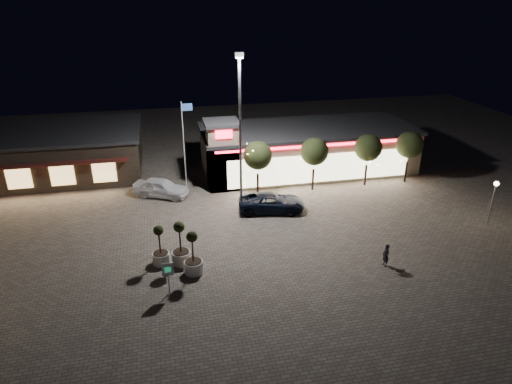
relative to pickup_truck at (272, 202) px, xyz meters
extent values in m
plane|color=#72695C|center=(-4.40, -7.58, -0.74)|extent=(90.00, 90.00, 0.00)
cube|color=gray|center=(5.60, 8.42, 1.26)|extent=(20.00, 8.00, 4.00)
cube|color=#262628|center=(5.60, 8.42, 3.41)|extent=(20.40, 8.40, 0.30)
cube|color=#FFF1BF|center=(5.60, 4.37, 0.86)|extent=(17.00, 0.12, 2.60)
cube|color=red|center=(5.60, 4.34, 3.01)|extent=(19.00, 0.10, 0.18)
cube|color=gray|center=(-3.10, 5.72, 2.16)|extent=(2.60, 2.60, 5.80)
cube|color=#262628|center=(-3.10, 5.72, 5.21)|extent=(3.00, 3.00, 0.30)
cube|color=red|center=(-3.10, 4.37, 4.56)|extent=(1.40, 0.10, 0.70)
cube|color=#382D23|center=(-18.40, 12.42, 1.26)|extent=(16.00, 10.00, 4.00)
cube|color=#262628|center=(-18.40, 12.42, 3.41)|extent=(16.40, 10.40, 0.30)
cube|color=#591E19|center=(-18.40, 7.02, 2.06)|extent=(14.40, 0.80, 0.15)
cube|color=#FBC571|center=(-20.40, 7.37, 0.86)|extent=(2.00, 0.12, 1.80)
cube|color=#FBC571|center=(-16.90, 7.37, 0.86)|extent=(2.00, 0.12, 1.80)
cube|color=#FBC571|center=(-13.40, 7.37, 0.86)|extent=(2.00, 0.12, 1.80)
cylinder|color=gray|center=(-2.40, 0.42, 5.26)|extent=(0.20, 0.20, 12.00)
cube|color=gray|center=(-2.40, 0.42, 11.46)|extent=(0.60, 0.40, 0.35)
cube|color=white|center=(-2.40, 0.42, 11.26)|extent=(0.45, 0.30, 0.08)
cylinder|color=white|center=(-6.40, 5.42, 3.26)|extent=(0.10, 0.10, 8.00)
cube|color=#2A509C|center=(-5.95, 5.42, 6.76)|extent=(0.90, 0.04, 0.60)
cylinder|color=gray|center=(15.60, -5.58, 0.86)|extent=(0.12, 0.12, 3.20)
sphere|color=#FFE5B2|center=(15.60, -5.58, 2.56)|extent=(0.36, 0.36, 0.36)
cylinder|color=#332319|center=(-0.40, 3.42, 0.23)|extent=(0.20, 0.20, 1.92)
sphere|color=#2D3819|center=(-0.40, 3.42, 2.84)|extent=(2.42, 2.42, 2.42)
cylinder|color=#332319|center=(4.60, 3.42, 0.23)|extent=(0.20, 0.20, 1.92)
sphere|color=#2D3819|center=(4.60, 3.42, 2.84)|extent=(2.42, 2.42, 2.42)
cylinder|color=#332319|center=(9.60, 3.42, 0.23)|extent=(0.20, 0.20, 1.92)
sphere|color=#2D3819|center=(9.60, 3.42, 2.84)|extent=(2.42, 2.42, 2.42)
cylinder|color=#332319|center=(13.60, 3.42, 0.23)|extent=(0.20, 0.20, 1.92)
sphere|color=#2D3819|center=(13.60, 3.42, 2.84)|extent=(2.42, 2.42, 2.42)
imported|color=black|center=(0.00, 0.00, 0.00)|extent=(5.66, 3.40, 1.47)
imported|color=white|center=(-8.60, 4.73, 0.08)|extent=(5.12, 3.79, 1.62)
imported|color=black|center=(5.24, -9.30, 0.03)|extent=(0.42, 0.59, 1.54)
cube|color=#59514C|center=(5.67, -10.37, -0.47)|extent=(0.44, 0.32, 0.22)
sphere|color=#59514C|center=(5.88, -10.47, -0.39)|extent=(0.20, 0.20, 0.20)
cylinder|color=white|center=(-8.88, -6.01, -0.36)|extent=(1.12, 1.12, 0.75)
cylinder|color=black|center=(-8.88, -6.01, 0.03)|extent=(0.97, 0.97, 0.06)
cylinder|color=#332319|center=(-8.88, -6.01, 0.90)|extent=(0.09, 0.09, 1.69)
sphere|color=#2D3819|center=(-8.88, -6.01, 1.70)|extent=(0.66, 0.66, 0.66)
cylinder|color=white|center=(-7.58, -6.24, -0.33)|extent=(1.22, 1.22, 0.82)
cylinder|color=black|center=(-7.58, -6.24, 0.10)|extent=(1.06, 1.06, 0.06)
cylinder|color=#332319|center=(-7.58, -6.24, 1.05)|extent=(0.10, 0.10, 1.84)
sphere|color=#2D3819|center=(-7.58, -6.24, 1.92)|extent=(0.71, 0.71, 0.71)
cylinder|color=white|center=(-6.89, -7.53, -0.34)|extent=(1.19, 1.19, 0.79)
cylinder|color=black|center=(-6.89, -7.53, 0.08)|extent=(1.03, 1.03, 0.06)
cylinder|color=#332319|center=(-6.89, -7.53, 1.00)|extent=(0.10, 0.10, 1.79)
sphere|color=#2D3819|center=(-6.89, -7.53, 1.85)|extent=(0.70, 0.70, 0.70)
cylinder|color=gray|center=(-8.48, -9.28, -0.12)|extent=(0.08, 0.08, 1.22)
cube|color=white|center=(-8.48, -9.28, 0.84)|extent=(0.66, 0.07, 0.87)
cube|color=#1A9E5F|center=(-8.48, -9.32, 0.84)|extent=(0.36, 0.03, 0.36)
camera|label=1|loc=(-8.13, -32.05, 15.56)|focal=32.00mm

